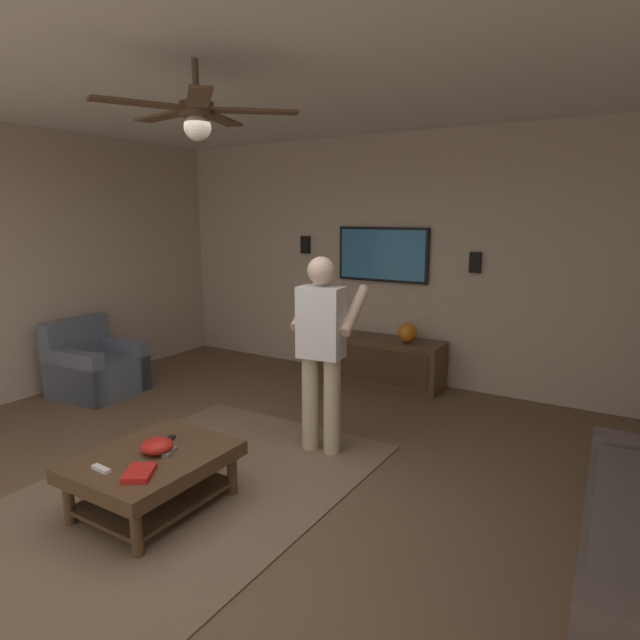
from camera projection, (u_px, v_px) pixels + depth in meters
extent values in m
plane|color=brown|center=(206.00, 507.00, 3.68)|extent=(8.18, 8.18, 0.00)
cube|color=#BCA893|center=(408.00, 260.00, 6.30)|extent=(0.10, 6.66, 2.87)
cube|color=white|center=(185.00, 46.00, 3.12)|extent=(7.02, 6.66, 0.10)
cube|color=#7A604C|center=(178.00, 495.00, 3.83)|extent=(3.13, 2.04, 0.01)
cube|color=slate|center=(98.00, 376.00, 5.98)|extent=(0.86, 0.86, 0.40)
cube|color=slate|center=(75.00, 337.00, 6.04)|extent=(0.81, 0.25, 0.42)
cube|color=slate|center=(73.00, 377.00, 5.69)|extent=(0.23, 0.81, 0.56)
cube|color=slate|center=(120.00, 362.00, 6.25)|extent=(0.23, 0.81, 0.56)
cube|color=#513823|center=(153.00, 461.00, 3.59)|extent=(1.00, 0.80, 0.10)
cylinder|color=#513823|center=(232.00, 475.00, 3.82)|extent=(0.07, 0.07, 0.30)
cylinder|color=#513823|center=(168.00, 454.00, 4.15)|extent=(0.07, 0.07, 0.30)
cylinder|color=#513823|center=(137.00, 534.00, 3.12)|extent=(0.07, 0.07, 0.30)
cylinder|color=#513823|center=(69.00, 503.00, 3.44)|extent=(0.07, 0.07, 0.30)
cube|color=#452F1E|center=(155.00, 495.00, 3.64)|extent=(0.88, 0.68, 0.03)
cube|color=#513823|center=(372.00, 359.00, 6.39)|extent=(0.44, 1.70, 0.55)
cube|color=#412C1C|center=(363.00, 364.00, 6.20)|extent=(0.01, 1.56, 0.39)
cube|color=black|center=(383.00, 254.00, 6.35)|extent=(0.05, 1.14, 0.64)
cube|color=teal|center=(382.00, 255.00, 6.33)|extent=(0.01, 1.08, 0.58)
cylinder|color=#C6B793|center=(332.00, 407.00, 4.43)|extent=(0.14, 0.14, 0.82)
cylinder|color=#C6B793|center=(310.00, 403.00, 4.51)|extent=(0.14, 0.14, 0.82)
cube|color=white|center=(321.00, 322.00, 4.34)|extent=(0.26, 0.38, 0.58)
sphere|color=beige|center=(321.00, 270.00, 4.25)|extent=(0.22, 0.22, 0.22)
cylinder|color=beige|center=(355.00, 310.00, 4.39)|extent=(0.48, 0.14, 0.37)
cylinder|color=beige|center=(307.00, 306.00, 4.57)|extent=(0.48, 0.14, 0.37)
cube|color=white|center=(340.00, 316.00, 4.68)|extent=(0.05, 0.05, 0.16)
ellipsoid|color=red|center=(157.00, 446.00, 3.59)|extent=(0.21, 0.21, 0.10)
cube|color=white|center=(101.00, 469.00, 3.35)|extent=(0.05, 0.15, 0.02)
cube|color=black|center=(169.00, 440.00, 3.77)|extent=(0.15, 0.11, 0.02)
cube|color=slate|center=(170.00, 452.00, 3.59)|extent=(0.16, 0.09, 0.02)
cube|color=red|center=(139.00, 473.00, 3.28)|extent=(0.27, 0.25, 0.04)
sphere|color=orange|center=(407.00, 333.00, 6.04)|extent=(0.22, 0.22, 0.22)
cube|color=black|center=(475.00, 262.00, 5.81)|extent=(0.06, 0.12, 0.22)
cube|color=black|center=(306.00, 245.00, 6.90)|extent=(0.06, 0.12, 0.22)
cylinder|color=#4C3828|center=(196.00, 84.00, 3.14)|extent=(0.04, 0.04, 0.28)
cylinder|color=#4C3828|center=(197.00, 109.00, 3.17)|extent=(0.20, 0.20, 0.08)
sphere|color=silver|center=(198.00, 127.00, 3.19)|extent=(0.16, 0.16, 0.16)
cube|color=brown|center=(219.00, 119.00, 3.47)|extent=(0.57, 0.29, 0.02)
cube|color=brown|center=(166.00, 116.00, 3.38)|extent=(0.21, 0.57, 0.02)
cube|color=brown|center=(142.00, 103.00, 3.00)|extent=(0.56, 0.35, 0.02)
cube|color=brown|center=(199.00, 98.00, 2.87)|extent=(0.47, 0.49, 0.02)
cube|color=brown|center=(251.00, 111.00, 3.22)|extent=(0.46, 0.50, 0.02)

